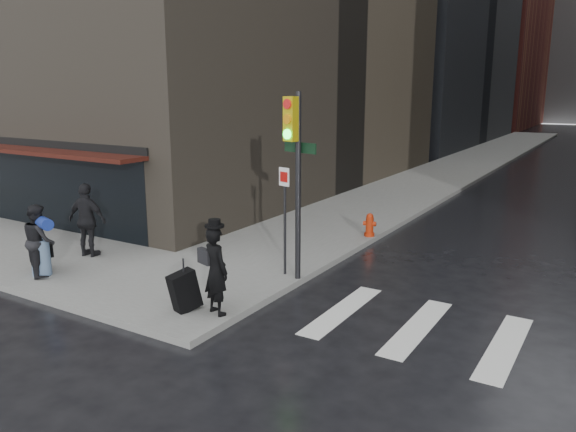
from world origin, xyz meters
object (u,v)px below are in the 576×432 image
(man_overcoat, at_px, (209,273))
(man_jeans, at_px, (40,240))
(man_greycoat, at_px, (87,220))
(fire_hydrant, at_px, (370,226))
(traffic_light, at_px, (294,161))

(man_overcoat, bearing_deg, man_jeans, 21.45)
(man_greycoat, height_order, fire_hydrant, man_greycoat)
(man_greycoat, xyz_separation_m, fire_hydrant, (5.51, 5.74, -0.66))
(traffic_light, height_order, fire_hydrant, traffic_light)
(traffic_light, bearing_deg, fire_hydrant, 104.52)
(man_greycoat, bearing_deg, man_jeans, 90.33)
(man_overcoat, height_order, man_jeans, man_overcoat)
(man_overcoat, height_order, fire_hydrant, man_overcoat)
(man_jeans, xyz_separation_m, man_greycoat, (-0.31, 1.64, 0.11))
(fire_hydrant, bearing_deg, man_overcoat, -92.67)
(man_overcoat, distance_m, fire_hydrant, 7.12)
(man_overcoat, relative_size, fire_hydrant, 2.77)
(man_greycoat, bearing_deg, fire_hydrant, -144.18)
(man_jeans, distance_m, traffic_light, 6.26)
(man_jeans, height_order, man_greycoat, man_greycoat)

